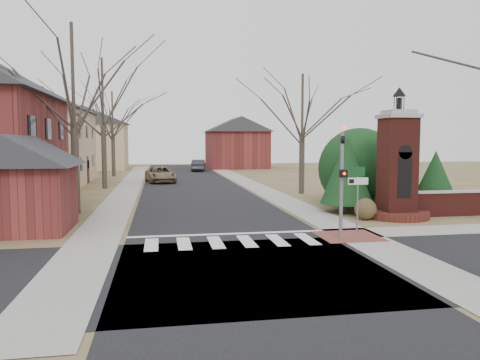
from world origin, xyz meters
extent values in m
plane|color=brown|center=(0.00, 0.00, 0.00)|extent=(120.00, 120.00, 0.00)
cube|color=black|center=(0.00, 22.00, 0.01)|extent=(8.00, 70.00, 0.01)
cube|color=black|center=(0.00, -3.00, 0.01)|extent=(120.00, 8.00, 0.01)
cube|color=silver|center=(0.00, 0.80, 0.01)|extent=(8.00, 2.20, 0.02)
cube|color=silver|center=(0.00, 2.30, 0.01)|extent=(8.00, 0.35, 0.02)
cube|color=gray|center=(5.20, 22.00, 0.01)|extent=(2.00, 60.00, 0.02)
cube|color=gray|center=(-5.20, 22.00, 0.01)|extent=(2.00, 60.00, 0.02)
cube|color=brown|center=(4.80, 1.00, 0.01)|extent=(2.40, 2.40, 0.02)
cylinder|color=slate|center=(4.30, 0.60, 2.10)|extent=(0.14, 0.14, 4.20)
imported|color=black|center=(4.30, 0.60, 4.05)|extent=(0.15, 0.18, 0.90)
sphere|color=#FF0C05|center=(4.30, 0.38, 4.35)|extent=(0.14, 0.14, 0.14)
cube|color=black|center=(4.30, 0.42, 2.60)|extent=(0.28, 0.16, 0.30)
sphere|color=#FF0C05|center=(4.30, 0.33, 2.60)|extent=(0.11, 0.11, 0.11)
cylinder|color=slate|center=(5.60, 2.00, 1.30)|extent=(0.06, 0.06, 2.60)
cube|color=silver|center=(5.60, 1.98, 2.15)|extent=(0.90, 0.03, 0.30)
cube|color=black|center=(5.30, 1.97, 2.15)|extent=(0.22, 0.02, 0.18)
cube|color=#0E421A|center=(5.60, 1.98, 2.55)|extent=(0.60, 0.03, 0.40)
cylinder|color=#551D19|center=(9.00, 5.00, 0.18)|extent=(3.20, 3.20, 0.36)
cube|color=#551D19|center=(9.00, 5.00, 2.50)|extent=(1.50, 1.50, 5.00)
cube|color=black|center=(9.00, 4.28, 2.20)|extent=(0.70, 0.10, 2.20)
cube|color=gray|center=(9.00, 5.00, 5.05)|extent=(1.70, 1.70, 0.20)
cube|color=gray|center=(9.00, 5.00, 5.25)|extent=(1.30, 1.30, 0.20)
cylinder|color=black|center=(9.00, 5.00, 5.65)|extent=(0.20, 0.20, 0.60)
cone|color=black|center=(9.00, 5.00, 6.25)|extent=(0.64, 0.64, 0.45)
cube|color=#551D19|center=(13.50, 5.00, 0.60)|extent=(7.50, 0.40, 1.20)
cube|color=gray|center=(13.50, 5.00, 1.25)|extent=(7.50, 0.50, 0.10)
cube|color=beige|center=(-13.50, 27.00, 3.20)|extent=(9.00, 12.00, 6.40)
cube|color=maroon|center=(-8.50, 4.50, 1.40)|extent=(4.00, 4.00, 2.80)
cube|color=beige|center=(-12.00, 48.00, 3.00)|extent=(10.00, 8.00, 6.00)
cube|color=beige|center=(-14.80, 46.40, 6.99)|extent=(0.75, 0.75, 3.08)
cube|color=maroon|center=(8.00, 48.00, 2.50)|extent=(8.00, 8.00, 5.00)
cube|color=maroon|center=(5.76, 46.40, 5.90)|extent=(0.75, 0.75, 2.80)
cylinder|color=#473D33|center=(7.20, 7.00, 0.25)|extent=(0.20, 0.20, 0.50)
cone|color=black|center=(7.20, 7.00, 2.30)|extent=(2.80, 2.80, 3.60)
cylinder|color=#473D33|center=(10.50, 8.20, 0.25)|extent=(0.20, 0.20, 0.50)
cone|color=black|center=(10.50, 8.20, 2.60)|extent=(3.40, 3.40, 4.20)
cylinder|color=#473D33|center=(12.50, 7.20, 0.25)|extent=(0.20, 0.20, 0.50)
cone|color=black|center=(12.50, 7.20, 1.90)|extent=(2.40, 2.40, 2.80)
sphere|color=black|center=(9.00, 9.50, 2.40)|extent=(4.80, 4.80, 4.80)
cylinder|color=#473D33|center=(-7.00, 9.00, 2.42)|extent=(0.40, 0.40, 4.83)
cylinder|color=#473D33|center=(-7.00, 22.00, 2.52)|extent=(0.40, 0.40, 5.04)
cylinder|color=#473D33|center=(-7.50, 35.00, 2.21)|extent=(0.40, 0.40, 4.41)
cylinder|color=#473D33|center=(7.50, 16.00, 2.10)|extent=(0.40, 0.40, 4.20)
imported|color=olive|center=(-2.58, 26.98, 0.72)|extent=(3.07, 5.43, 1.43)
imported|color=#36373E|center=(2.18, 41.98, 0.72)|extent=(2.17, 4.56, 1.44)
sphere|color=brown|center=(7.18, 4.60, 0.53)|extent=(1.07, 1.07, 1.07)
sphere|color=brown|center=(9.30, 4.60, 0.33)|extent=(0.67, 0.67, 0.67)
camera|label=1|loc=(-2.67, -16.53, 3.88)|focal=35.00mm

